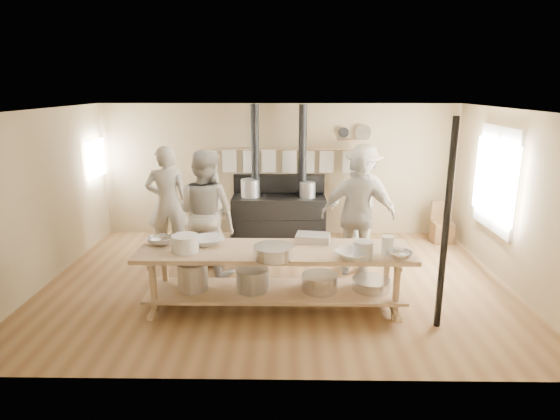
{
  "coord_description": "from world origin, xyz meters",
  "views": [
    {
      "loc": [
        0.15,
        -6.7,
        2.92
      ],
      "look_at": [
        0.05,
        0.2,
        1.09
      ],
      "focal_mm": 30.0,
      "sensor_mm": 36.0,
      "label": 1
    }
  ],
  "objects": [
    {
      "name": "roasting_pan",
      "position": [
        0.52,
        -0.57,
        0.9
      ],
      "size": [
        0.5,
        0.37,
        0.1
      ],
      "primitive_type": "cube",
      "rotation": [
        0.0,
        0.0,
        -0.16
      ],
      "color": "#B2B2B7",
      "rests_on": "prep_table"
    },
    {
      "name": "cook_far_left",
      "position": [
        -1.88,
        1.0,
        0.99
      ],
      "size": [
        0.78,
        0.57,
        1.98
      ],
      "primitive_type": "imported",
      "rotation": [
        0.0,
        0.0,
        3.29
      ],
      "color": "#B9B1A4",
      "rests_on": "ground"
    },
    {
      "name": "cook_left",
      "position": [
        -1.12,
        0.37,
        1.0
      ],
      "size": [
        1.19,
        1.08,
        1.99
      ],
      "primitive_type": "imported",
      "rotation": [
        0.0,
        0.0,
        2.72
      ],
      "color": "#B9B1A4",
      "rests_on": "ground"
    },
    {
      "name": "left_opening",
      "position": [
        -3.45,
        2.0,
        1.6
      ],
      "size": [
        0.0,
        0.9,
        0.9
      ],
      "color": "white",
      "rests_on": "ground"
    },
    {
      "name": "pitcher",
      "position": [
        1.43,
        -1.08,
        0.97
      ],
      "size": [
        0.2,
        0.2,
        0.24
      ],
      "primitive_type": "cylinder",
      "rotation": [
        0.0,
        0.0,
        -0.43
      ],
      "color": "white",
      "rests_on": "prep_table"
    },
    {
      "name": "towel_rail",
      "position": [
        -0.0,
        2.4,
        1.55
      ],
      "size": [
        3.0,
        0.04,
        0.47
      ],
      "color": "tan",
      "rests_on": "ground"
    },
    {
      "name": "window_right",
      "position": [
        3.47,
        0.6,
        1.5
      ],
      "size": [
        0.09,
        1.5,
        1.65
      ],
      "color": "beige",
      "rests_on": "ground"
    },
    {
      "name": "mixing_bowl_large",
      "position": [
        -0.01,
        -1.23,
        0.93
      ],
      "size": [
        0.57,
        0.57,
        0.16
      ],
      "primitive_type": "cylinder",
      "rotation": [
        0.0,
        0.0,
        -0.17
      ],
      "color": "silver",
      "rests_on": "prep_table"
    },
    {
      "name": "chair",
      "position": [
        3.15,
        1.97,
        0.23
      ],
      "size": [
        0.37,
        0.37,
        0.78
      ],
      "rotation": [
        0.0,
        0.0,
        0.01
      ],
      "color": "brown",
      "rests_on": "ground"
    },
    {
      "name": "cook_center",
      "position": [
        -1.1,
        0.62,
        0.81
      ],
      "size": [
        0.89,
        0.69,
        1.62
      ],
      "primitive_type": "imported",
      "rotation": [
        0.0,
        0.0,
        3.38
      ],
      "color": "#B9B1A4",
      "rests_on": "ground"
    },
    {
      "name": "deep_bowl_enamel",
      "position": [
        -1.15,
        -1.0,
        0.96
      ],
      "size": [
        0.42,
        0.42,
        0.22
      ],
      "primitive_type": "cylinder",
      "rotation": [
        0.0,
        0.0,
        -0.24
      ],
      "color": "white",
      "rests_on": "prep_table"
    },
    {
      "name": "support_post",
      "position": [
        2.05,
        -1.35,
        1.3
      ],
      "size": [
        0.08,
        0.08,
        2.6
      ],
      "primitive_type": "cylinder",
      "color": "black",
      "rests_on": "ground"
    },
    {
      "name": "bucket_galv",
      "position": [
        1.1,
        -1.23,
        0.96
      ],
      "size": [
        0.29,
        0.29,
        0.22
      ],
      "primitive_type": "cylinder",
      "rotation": [
        0.0,
        0.0,
        0.2
      ],
      "color": "gray",
      "rests_on": "prep_table"
    },
    {
      "name": "bowl_steel_b",
      "position": [
        1.55,
        -1.23,
        0.9
      ],
      "size": [
        0.44,
        0.44,
        0.1
      ],
      "primitive_type": "imported",
      "rotation": [
        0.0,
        0.0,
        3.81
      ],
      "color": "silver",
      "rests_on": "prep_table"
    },
    {
      "name": "back_wall_shelf",
      "position": [
        1.46,
        2.43,
        2.0
      ],
      "size": [
        0.63,
        0.14,
        0.32
      ],
      "color": "tan",
      "rests_on": "ground"
    },
    {
      "name": "cook_by_window",
      "position": [
        1.6,
        1.95,
        0.94
      ],
      "size": [
        1.39,
        1.09,
        1.89
      ],
      "primitive_type": "imported",
      "rotation": [
        0.0,
        0.0,
        -0.37
      ],
      "color": "#B9B1A4",
      "rests_on": "ground"
    },
    {
      "name": "ground",
      "position": [
        0.0,
        0.0,
        0.0
      ],
      "size": [
        7.0,
        7.0,
        0.0
      ],
      "primitive_type": "plane",
      "color": "brown",
      "rests_on": "ground"
    },
    {
      "name": "stove",
      "position": [
        -0.01,
        2.12,
        0.52
      ],
      "size": [
        1.9,
        0.75,
        2.6
      ],
      "color": "black",
      "rests_on": "ground"
    },
    {
      "name": "bowl_steel_a",
      "position": [
        -1.55,
        -0.74,
        0.9
      ],
      "size": [
        0.43,
        0.43,
        0.1
      ],
      "primitive_type": "imported",
      "rotation": [
        0.0,
        0.0,
        1.2
      ],
      "color": "silver",
      "rests_on": "prep_table"
    },
    {
      "name": "room_shell",
      "position": [
        0.0,
        0.0,
        1.62
      ],
      "size": [
        7.0,
        7.0,
        7.0
      ],
      "color": "tan",
      "rests_on": "ground"
    },
    {
      "name": "cook_right",
      "position": [
        1.26,
        0.35,
        0.97
      ],
      "size": [
        1.19,
        0.61,
        1.94
      ],
      "primitive_type": "imported",
      "rotation": [
        0.0,
        0.0,
        3.02
      ],
      "color": "#B9B1A4",
      "rests_on": "ground"
    },
    {
      "name": "bowl_white_b",
      "position": [
        0.98,
        -1.23,
        0.9
      ],
      "size": [
        0.59,
        0.59,
        0.1
      ],
      "primitive_type": "imported",
      "rotation": [
        0.0,
        0.0,
        2.31
      ],
      "color": "white",
      "rests_on": "prep_table"
    },
    {
      "name": "prep_table",
      "position": [
        -0.01,
        -0.9,
        0.52
      ],
      "size": [
        3.6,
        0.9,
        0.85
      ],
      "color": "tan",
      "rests_on": "ground"
    },
    {
      "name": "bowl_white_a",
      "position": [
        -0.91,
        -0.73,
        0.9
      ],
      "size": [
        0.53,
        0.53,
        0.1
      ],
      "primitive_type": "imported",
      "rotation": [
        0.0,
        0.0,
        0.34
      ],
      "color": "white",
      "rests_on": "prep_table"
    }
  ]
}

